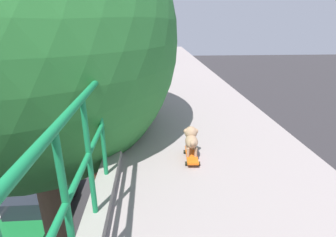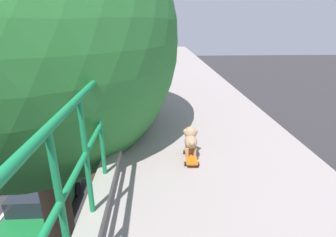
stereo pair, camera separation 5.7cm
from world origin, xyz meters
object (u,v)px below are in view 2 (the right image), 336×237
Objects in this scene: city_bus at (38,102)px; small_dog at (191,138)px; car_green_fifth at (43,202)px; toy_skateboard at (191,155)px.

city_bus is 26.67× the size of small_dog.
car_green_fifth is 0.39× the size of city_bus.
toy_skateboard is at bearing -49.28° from car_green_fifth.
city_bus is 17.76m from small_dog.
small_dog is at bearing -48.84° from car_green_fifth.
car_green_fifth is 9.03m from small_dog.
car_green_fifth is at bearing 131.16° from small_dog.
city_bus is 17.78m from toy_skateboard.
car_green_fifth is at bearing 130.72° from toy_skateboard.
toy_skateboard is 0.22m from small_dog.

